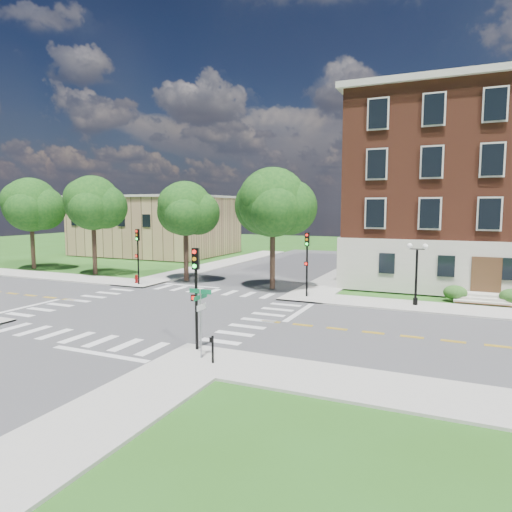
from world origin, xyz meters
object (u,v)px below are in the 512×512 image
at_px(push_button_post, 212,348).
at_px(twin_lamp_west, 416,270).
at_px(fire_hydrant, 136,279).
at_px(traffic_signal_nw, 138,249).
at_px(traffic_signal_se, 196,285).
at_px(traffic_signal_ne, 307,256).
at_px(street_sign_pole, 201,310).

bearing_deg(push_button_post, twin_lamp_west, 66.48).
distance_m(twin_lamp_west, fire_hydrant, 23.53).
height_order(traffic_signal_nw, fire_hydrant, traffic_signal_nw).
bearing_deg(twin_lamp_west, traffic_signal_se, -120.46).
relative_size(traffic_signal_ne, street_sign_pole, 1.55).
xyz_separation_m(traffic_signal_se, traffic_signal_ne, (0.83, 14.44, 0.00)).
xyz_separation_m(traffic_signal_ne, twin_lamp_west, (7.75, 0.14, -0.66)).
bearing_deg(traffic_signal_se, traffic_signal_nw, 135.94).
bearing_deg(fire_hydrant, traffic_signal_ne, 0.59).
distance_m(push_button_post, fire_hydrant, 22.74).
relative_size(street_sign_pole, fire_hydrant, 4.13).
distance_m(traffic_signal_ne, twin_lamp_west, 7.78).
height_order(traffic_signal_ne, push_button_post, traffic_signal_ne).
bearing_deg(traffic_signal_ne, traffic_signal_nw, -177.40).
xyz_separation_m(traffic_signal_ne, traffic_signal_nw, (-15.04, -0.68, 0.00)).
relative_size(twin_lamp_west, street_sign_pole, 1.36).
bearing_deg(traffic_signal_nw, street_sign_pole, -44.41).
relative_size(push_button_post, fire_hydrant, 1.60).
distance_m(twin_lamp_west, push_button_post, 17.50).
xyz_separation_m(traffic_signal_nw, street_sign_pole, (15.03, -14.73, -0.88)).
bearing_deg(twin_lamp_west, traffic_signal_nw, -177.94).
bearing_deg(push_button_post, street_sign_pole, 152.82).
distance_m(traffic_signal_ne, fire_hydrant, 15.92).
bearing_deg(street_sign_pole, traffic_signal_se, 130.12).
xyz_separation_m(traffic_signal_ne, push_button_post, (0.80, -15.82, -2.39)).
relative_size(traffic_signal_se, twin_lamp_west, 1.13).
distance_m(traffic_signal_ne, street_sign_pole, 15.44).
bearing_deg(push_button_post, traffic_signal_se, 139.54).
height_order(twin_lamp_west, push_button_post, twin_lamp_west).
xyz_separation_m(twin_lamp_west, push_button_post, (-6.95, -15.96, -1.73)).
xyz_separation_m(street_sign_pole, fire_hydrant, (-15.68, 15.25, -1.84)).
height_order(traffic_signal_nw, street_sign_pole, traffic_signal_nw).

